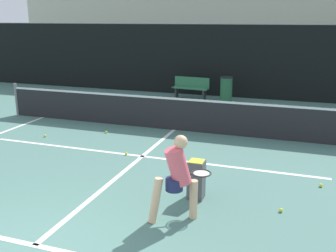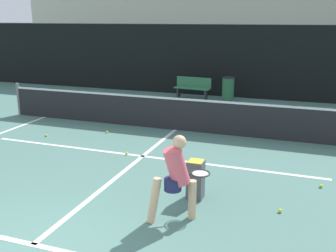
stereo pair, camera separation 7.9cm
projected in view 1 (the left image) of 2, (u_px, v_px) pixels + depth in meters
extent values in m
cube|color=white|center=(35.00, 245.00, 5.59)|extent=(11.00, 0.10, 0.01)
cube|color=white|center=(142.00, 156.00, 9.20)|extent=(8.25, 0.10, 0.01)
cube|color=white|center=(128.00, 168.00, 8.48)|extent=(0.10, 6.35, 0.01)
cylinder|color=slate|center=(17.00, 99.00, 12.97)|extent=(0.09, 0.09, 1.07)
cube|color=#232326|center=(174.00, 114.00, 11.25)|extent=(11.00, 0.02, 0.95)
cube|color=white|center=(174.00, 99.00, 11.13)|extent=(11.00, 0.03, 0.06)
cube|color=black|center=(216.00, 61.00, 15.95)|extent=(24.00, 0.06, 2.87)
cylinder|color=slate|center=(218.00, 24.00, 15.56)|extent=(24.00, 0.04, 0.04)
cylinder|color=#DBAD84|center=(194.00, 199.00, 6.29)|extent=(0.13, 0.13, 0.65)
cylinder|color=#DBAD84|center=(156.00, 200.00, 6.15)|extent=(0.28, 0.24, 0.75)
cylinder|color=#1E234C|center=(174.00, 184.00, 6.15)|extent=(0.28, 0.28, 0.20)
cylinder|color=#E55966|center=(178.00, 166.00, 6.08)|extent=(0.43, 0.37, 0.68)
sphere|color=#DBAD84|center=(181.00, 142.00, 5.98)|extent=(0.22, 0.22, 0.22)
cylinder|color=#262628|center=(183.00, 175.00, 6.39)|extent=(0.27, 0.18, 0.03)
torus|color=#262628|center=(201.00, 173.00, 6.45)|extent=(0.47, 0.47, 0.02)
cylinder|color=beige|center=(201.00, 173.00, 6.45)|extent=(0.36, 0.36, 0.01)
sphere|color=#D1E033|center=(187.00, 171.00, 8.20)|extent=(0.07, 0.07, 0.07)
sphere|color=#D1E033|center=(106.00, 132.00, 11.04)|extent=(0.07, 0.07, 0.07)
sphere|color=#D1E033|center=(321.00, 185.00, 7.53)|extent=(0.07, 0.07, 0.07)
sphere|color=#D1E033|center=(45.00, 136.00, 10.69)|extent=(0.07, 0.07, 0.07)
sphere|color=#D1E033|center=(126.00, 153.00, 9.29)|extent=(0.07, 0.07, 0.07)
sphere|color=#D1E033|center=(281.00, 210.00, 6.55)|extent=(0.07, 0.07, 0.07)
cube|color=#4C4C51|center=(196.00, 180.00, 6.99)|extent=(0.28, 0.28, 0.70)
cube|color=#D1E033|center=(197.00, 162.00, 6.90)|extent=(0.25, 0.25, 0.06)
cube|color=#33724C|center=(190.00, 88.00, 15.54)|extent=(1.49, 0.51, 0.04)
cube|color=#33724C|center=(192.00, 82.00, 15.64)|extent=(1.46, 0.19, 0.42)
cube|color=#333338|center=(177.00, 93.00, 15.84)|extent=(0.06, 0.32, 0.44)
cube|color=#333338|center=(204.00, 95.00, 15.36)|extent=(0.06, 0.32, 0.44)
cylinder|color=#28603D|center=(226.00, 90.00, 14.92)|extent=(0.45, 0.45, 0.95)
cylinder|color=black|center=(227.00, 77.00, 14.78)|extent=(0.47, 0.47, 0.04)
cube|color=#B7B7BC|center=(255.00, 76.00, 18.93)|extent=(1.69, 4.05, 0.81)
cube|color=#1E2328|center=(255.00, 63.00, 18.57)|extent=(1.42, 2.43, 0.54)
cylinder|color=black|center=(273.00, 76.00, 19.90)|extent=(0.18, 0.60, 0.60)
cylinder|color=black|center=(268.00, 83.00, 17.54)|extent=(0.18, 0.60, 0.60)
cube|color=beige|center=(257.00, 20.00, 27.08)|extent=(36.00, 2.40, 5.98)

